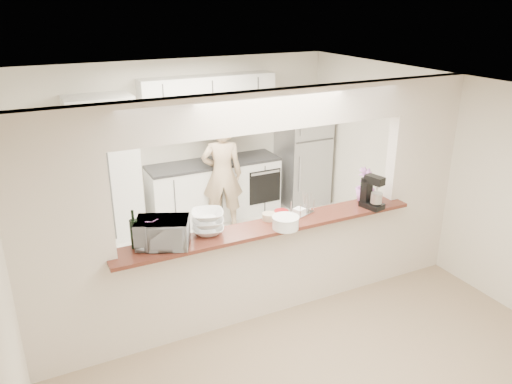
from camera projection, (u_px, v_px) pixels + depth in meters
floor at (268, 310)px, 5.69m from camera, size 6.00×6.00×0.00m
tile_overlay at (216, 252)px, 6.98m from camera, size 5.00×2.90×0.01m
partition at (269, 189)px, 5.15m from camera, size 5.00×0.15×2.50m
bar_counter at (268, 266)px, 5.47m from camera, size 3.40×0.38×1.09m
kitchen_cabinets at (174, 165)px, 7.53m from camera, size 3.15×0.62×2.25m
refrigerator at (303, 155)px, 8.44m from camera, size 0.75×0.70×1.70m
flower_left at (145, 232)px, 4.74m from camera, size 0.29×0.25×0.31m
wine_bottle_a at (134, 233)px, 4.72m from camera, size 0.08×0.08×0.39m
wine_bottle_b at (134, 233)px, 4.72m from camera, size 0.08×0.08×0.39m
toaster_oven at (163, 233)px, 4.76m from camera, size 0.59×0.51×0.28m
serving_bowls at (208, 223)px, 5.02m from camera, size 0.41×0.41×0.24m
plate_stack_a at (286, 222)px, 5.15m from camera, size 0.28×0.28×0.13m
plate_stack_b at (286, 224)px, 5.16m from camera, size 0.26×0.26×0.09m
red_bowl at (281, 214)px, 5.43m from camera, size 0.16×0.16×0.07m
tan_bowl at (269, 216)px, 5.37m from camera, size 0.15×0.15×0.07m
utensil_caddy at (303, 205)px, 5.48m from camera, size 0.29×0.23×0.24m
stand_mixer at (372, 193)px, 5.63m from camera, size 0.22×0.29×0.38m
flower_right at (365, 185)px, 5.80m from camera, size 0.27×0.27×0.40m
person at (222, 175)px, 7.48m from camera, size 0.71×0.57×1.68m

